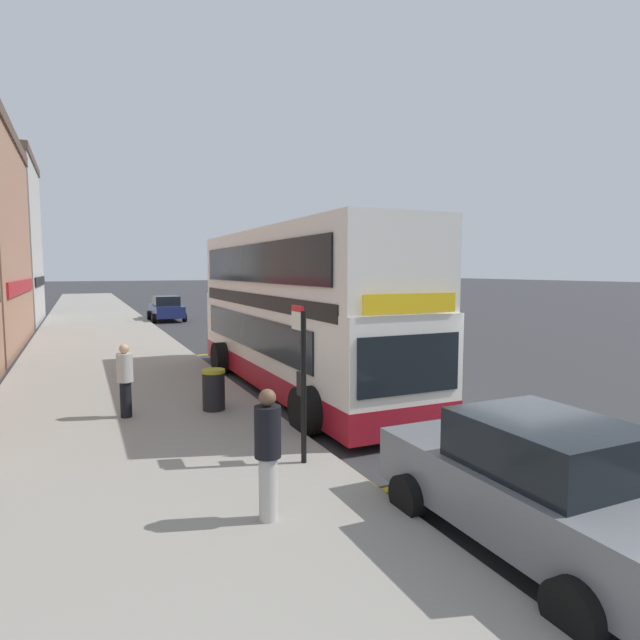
# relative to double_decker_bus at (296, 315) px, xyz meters

# --- Properties ---
(ground_plane) EXTENTS (260.00, 260.00, 0.00)m
(ground_plane) POSITION_rel_double_decker_bus_xyz_m (2.46, 25.99, -2.06)
(ground_plane) COLOR #333335
(pavement_near) EXTENTS (6.00, 76.00, 0.14)m
(pavement_near) POSITION_rel_double_decker_bus_xyz_m (-4.54, 25.99, -1.99)
(pavement_near) COLOR gray
(pavement_near) RESTS_ON ground
(double_decker_bus) EXTENTS (3.21, 11.15, 4.40)m
(double_decker_bus) POSITION_rel_double_decker_bus_xyz_m (0.00, 0.00, 0.00)
(double_decker_bus) COLOR white
(double_decker_bus) RESTS_ON ground
(bus_bay_markings) EXTENTS (2.90, 14.00, 0.01)m
(bus_bay_markings) POSITION_rel_double_decker_bus_xyz_m (-0.09, -0.02, -2.06)
(bus_bay_markings) COLOR gold
(bus_bay_markings) RESTS_ON ground
(bus_stop_sign) EXTENTS (0.09, 0.51, 2.59)m
(bus_stop_sign) POSITION_rel_double_decker_bus_xyz_m (-2.15, -5.61, -0.39)
(bus_stop_sign) COLOR black
(bus_stop_sign) RESTS_ON pavement_near
(parked_car_navy_across) EXTENTS (2.09, 4.20, 1.62)m
(parked_car_navy_across) POSITION_rel_double_decker_bus_xyz_m (-0.34, 21.83, -1.27)
(parked_car_navy_across) COLOR navy
(parked_car_navy_across) RESTS_ON ground
(parked_car_white_far) EXTENTS (2.09, 4.20, 1.62)m
(parked_car_white_far) POSITION_rel_double_decker_bus_xyz_m (5.08, 15.53, -1.27)
(parked_car_white_far) COLOR silver
(parked_car_white_far) RESTS_ON ground
(parked_car_grey_behind) EXTENTS (2.09, 4.20, 1.62)m
(parked_car_grey_behind) POSITION_rel_double_decker_bus_xyz_m (-0.62, -9.15, -1.27)
(parked_car_grey_behind) COLOR slate
(parked_car_grey_behind) RESTS_ON ground
(pedestrian_waiting_near_sign) EXTENTS (0.34, 0.34, 1.60)m
(pedestrian_waiting_near_sign) POSITION_rel_double_decker_bus_xyz_m (-4.61, -1.60, -1.06)
(pedestrian_waiting_near_sign) COLOR black
(pedestrian_waiting_near_sign) RESTS_ON pavement_near
(pedestrian_further_back) EXTENTS (0.34, 0.34, 1.70)m
(pedestrian_further_back) POSITION_rel_double_decker_bus_xyz_m (-3.34, -7.35, -1.00)
(pedestrian_further_back) COLOR #B7B2AD
(pedestrian_further_back) RESTS_ON pavement_near
(litter_bin) EXTENTS (0.53, 0.53, 0.94)m
(litter_bin) POSITION_rel_double_decker_bus_xyz_m (-2.74, -1.79, -1.45)
(litter_bin) COLOR black
(litter_bin) RESTS_ON pavement_near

